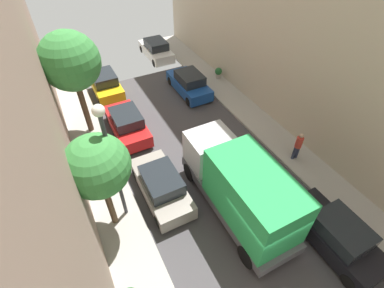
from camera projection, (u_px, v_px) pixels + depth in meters
The scene contains 15 objects.
ground at pixel (261, 245), 12.01m from camera, with size 32.00×32.00×0.00m, color #423F42.
sidewalk_right at pixel (344, 200), 13.64m from camera, with size 2.00×44.00×0.15m, color #A8A399.
parked_car_left_2 at pixel (161, 186), 13.46m from camera, with size 1.78×4.20×1.57m.
parked_car_left_3 at pixel (127, 124), 16.95m from camera, with size 1.78×4.20×1.57m.
parked_car_left_4 at pixel (105, 84), 20.35m from camera, with size 1.78×4.20×1.57m.
parked_car_right_0 at pixel (336, 235), 11.58m from camera, with size 1.78×4.20×1.57m.
parked_car_right_1 at pixel (189, 84), 20.35m from camera, with size 1.78×4.20×1.57m.
parked_car_right_2 at pixel (156, 50), 24.50m from camera, with size 1.78×4.20×1.57m.
delivery_truck at pixel (240, 187), 12.05m from camera, with size 2.26×6.60×3.38m.
pedestrian at pixel (298, 145), 15.02m from camera, with size 0.40×0.36×1.72m.
street_tree_0 at pixel (97, 167), 10.27m from camera, with size 2.49×2.49×4.86m.
street_tree_2 at pixel (70, 62), 14.41m from camera, with size 3.10×3.10×6.06m.
potted_plant_0 at pixel (218, 72), 21.75m from camera, with size 0.54×0.54×0.83m.
potted_plant_1 at pixel (82, 148), 15.56m from camera, with size 0.53×0.53×0.80m.
lamp_post at pixel (110, 152), 10.41m from camera, with size 0.44×0.44×5.98m.
Camera 1 is at (-5.31, -3.91, 11.31)m, focal length 26.41 mm.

